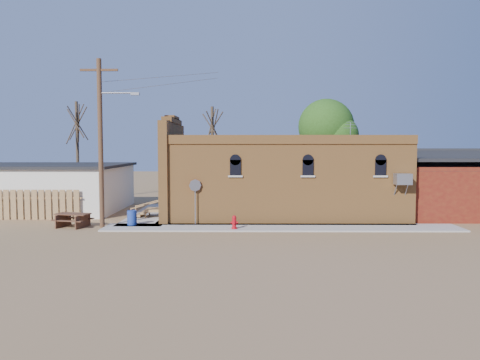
{
  "coord_description": "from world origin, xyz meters",
  "views": [
    {
      "loc": [
        -0.56,
        -23.79,
        4.32
      ],
      "look_at": [
        -0.76,
        3.6,
        2.4
      ],
      "focal_mm": 35.0,
      "sensor_mm": 36.0,
      "label": 1
    }
  ],
  "objects_px": {
    "utility_pole": "(101,139)",
    "picnic_table": "(73,218)",
    "brick_bar": "(278,179)",
    "trash_barrel": "(132,218)",
    "stop_sign": "(195,190)",
    "fire_hydrant": "(234,222)"
  },
  "relations": [
    {
      "from": "utility_pole",
      "to": "fire_hydrant",
      "type": "bearing_deg",
      "value": -7.1
    },
    {
      "from": "stop_sign",
      "to": "brick_bar",
      "type": "bearing_deg",
      "value": 43.87
    },
    {
      "from": "stop_sign",
      "to": "trash_barrel",
      "type": "relative_size",
      "value": 3.14
    },
    {
      "from": "stop_sign",
      "to": "fire_hydrant",
      "type": "bearing_deg",
      "value": -27.66
    },
    {
      "from": "fire_hydrant",
      "to": "picnic_table",
      "type": "distance_m",
      "value": 8.81
    },
    {
      "from": "brick_bar",
      "to": "fire_hydrant",
      "type": "relative_size",
      "value": 23.33
    },
    {
      "from": "brick_bar",
      "to": "stop_sign",
      "type": "relative_size",
      "value": 6.59
    },
    {
      "from": "utility_pole",
      "to": "trash_barrel",
      "type": "xyz_separation_m",
      "value": [
        1.49,
        0.3,
        -4.3
      ]
    },
    {
      "from": "brick_bar",
      "to": "trash_barrel",
      "type": "height_order",
      "value": "brick_bar"
    },
    {
      "from": "brick_bar",
      "to": "picnic_table",
      "type": "height_order",
      "value": "brick_bar"
    },
    {
      "from": "brick_bar",
      "to": "utility_pole",
      "type": "distance_m",
      "value": 10.96
    },
    {
      "from": "trash_barrel",
      "to": "picnic_table",
      "type": "height_order",
      "value": "trash_barrel"
    },
    {
      "from": "picnic_table",
      "to": "brick_bar",
      "type": "bearing_deg",
      "value": 34.04
    },
    {
      "from": "brick_bar",
      "to": "picnic_table",
      "type": "bearing_deg",
      "value": -159.54
    },
    {
      "from": "brick_bar",
      "to": "picnic_table",
      "type": "relative_size",
      "value": 7.93
    },
    {
      "from": "fire_hydrant",
      "to": "trash_barrel",
      "type": "distance_m",
      "value": 5.75
    },
    {
      "from": "utility_pole",
      "to": "stop_sign",
      "type": "height_order",
      "value": "utility_pole"
    },
    {
      "from": "utility_pole",
      "to": "trash_barrel",
      "type": "bearing_deg",
      "value": 11.37
    },
    {
      "from": "brick_bar",
      "to": "fire_hydrant",
      "type": "xyz_separation_m",
      "value": [
        -2.67,
        -5.18,
        -1.91
      ]
    },
    {
      "from": "utility_pole",
      "to": "picnic_table",
      "type": "xyz_separation_m",
      "value": [
        -1.65,
        0.03,
        -4.28
      ]
    },
    {
      "from": "stop_sign",
      "to": "picnic_table",
      "type": "bearing_deg",
      "value": -168.43
    },
    {
      "from": "brick_bar",
      "to": "picnic_table",
      "type": "distance_m",
      "value": 12.34
    }
  ]
}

